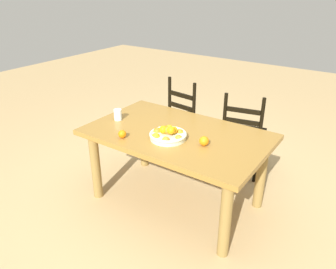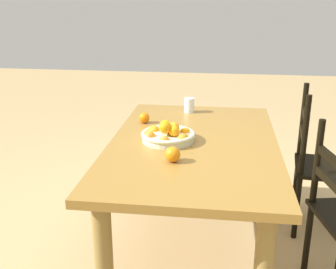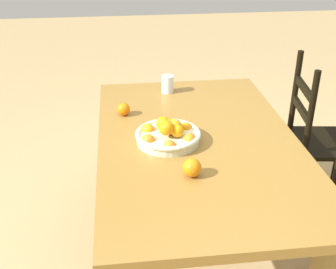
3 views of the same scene
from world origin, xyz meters
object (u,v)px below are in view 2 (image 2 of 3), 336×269
orange_loose_0 (144,118)px  orange_loose_1 (173,154)px  dining_table (193,159)px  fruit_bowl (168,134)px  drinking_glass (189,105)px  chair_by_cabinet (320,167)px

orange_loose_0 → orange_loose_1: (0.63, 0.27, 0.01)m
dining_table → orange_loose_0: size_ratio=22.78×
fruit_bowl → drinking_glass: (-0.62, 0.07, 0.01)m
dining_table → fruit_bowl: 0.21m
dining_table → drinking_glass: bearing=-172.9°
orange_loose_0 → drinking_glass: size_ratio=0.66×
fruit_bowl → orange_loose_1: bearing=11.7°
orange_loose_0 → chair_by_cabinet: bearing=92.5°
fruit_bowl → chair_by_cabinet: bearing=111.4°
fruit_bowl → orange_loose_0: 0.38m
orange_loose_1 → drinking_glass: (-0.93, 0.01, 0.01)m
dining_table → orange_loose_1: orange_loose_1 is taller
dining_table → orange_loose_0: 0.50m
fruit_bowl → dining_table: bearing=92.3°
dining_table → drinking_glass: drinking_glass is taller
drinking_glass → fruit_bowl: bearing=-6.6°
orange_loose_0 → orange_loose_1: size_ratio=0.87×
dining_table → orange_loose_0: orange_loose_0 is taller
chair_by_cabinet → drinking_glass: chair_by_cabinet is taller
drinking_glass → orange_loose_1: bearing=-0.5°
fruit_bowl → orange_loose_1: 0.32m
chair_by_cabinet → orange_loose_1: 1.18m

